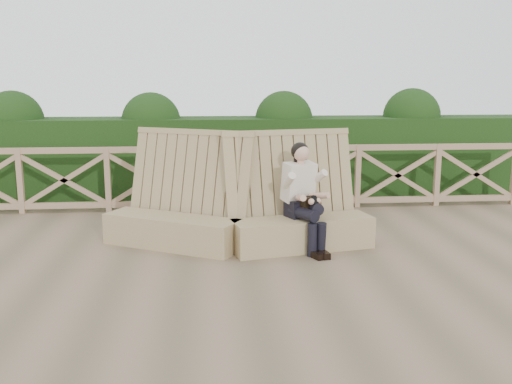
{
  "coord_description": "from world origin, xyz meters",
  "views": [
    {
      "loc": [
        -0.46,
        -6.12,
        2.17
      ],
      "look_at": [
        0.1,
        0.4,
        0.9
      ],
      "focal_mm": 40.0,
      "sensor_mm": 36.0,
      "label": 1
    }
  ],
  "objects": [
    {
      "name": "guardrail",
      "position": [
        0.0,
        3.5,
        0.55
      ],
      "size": [
        10.1,
        0.09,
        1.1
      ],
      "color": "#89694F",
      "rests_on": "ground"
    },
    {
      "name": "bench",
      "position": [
        -0.08,
        1.26,
        0.39
      ],
      "size": [
        3.61,
        1.57,
        1.55
      ],
      "rotation": [
        0.0,
        0.0,
        -0.13
      ],
      "color": "#927B53",
      "rests_on": "ground"
    },
    {
      "name": "woman",
      "position": [
        0.78,
        1.08,
        0.74
      ],
      "size": [
        0.57,
        0.92,
        1.4
      ],
      "rotation": [
        0.0,
        0.0,
        0.41
      ],
      "color": "black",
      "rests_on": "ground"
    },
    {
      "name": "ground",
      "position": [
        0.0,
        0.0,
        0.0
      ],
      "size": [
        60.0,
        60.0,
        0.0
      ],
      "primitive_type": "plane",
      "color": "brown",
      "rests_on": "ground"
    },
    {
      "name": "hedge",
      "position": [
        0.0,
        4.7,
        0.75
      ],
      "size": [
        12.0,
        1.2,
        1.5
      ],
      "primitive_type": "cube",
      "color": "black",
      "rests_on": "ground"
    }
  ]
}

